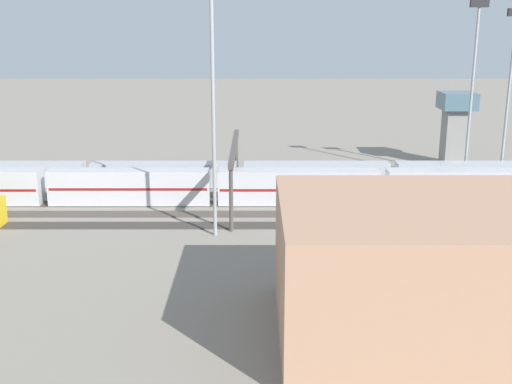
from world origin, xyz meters
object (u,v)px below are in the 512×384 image
at_px(train_on_track_0, 308,174).
at_px(signal_gantry, 234,154).
at_px(light_mast_1, 212,67).
at_px(light_mast_0, 511,75).
at_px(train_on_track_2, 298,187).
at_px(light_mast_2, 474,70).
at_px(control_tower, 455,123).

relative_size(train_on_track_0, signal_gantry, 4.59).
bearing_deg(light_mast_1, light_mast_0, -149.81).
bearing_deg(signal_gantry, train_on_track_2, 180.00).
height_order(light_mast_1, light_mast_2, light_mast_1).
bearing_deg(light_mast_1, control_tower, -136.42).
xyz_separation_m(light_mast_0, control_tower, (3.95, -12.86, -9.70)).
distance_m(train_on_track_2, signal_gantry, 10.37).
bearing_deg(light_mast_2, train_on_track_2, 24.78).
height_order(train_on_track_0, light_mast_0, light_mast_0).
distance_m(train_on_track_2, control_tower, 39.60).
bearing_deg(light_mast_0, light_mast_2, -3.69).
relative_size(light_mast_0, control_tower, 2.07).
relative_size(train_on_track_0, control_tower, 8.64).
height_order(light_mast_0, light_mast_1, light_mast_1).
xyz_separation_m(signal_gantry, control_tower, (-39.07, -25.47, 0.35)).
distance_m(light_mast_0, light_mast_2, 5.78).
xyz_separation_m(light_mast_1, signal_gantry, (-1.94, -13.55, -13.14)).
relative_size(light_mast_0, light_mast_2, 0.95).
bearing_deg(signal_gantry, light_mast_2, -160.81).
bearing_deg(light_mast_1, light_mast_2, -145.93).
distance_m(train_on_track_0, signal_gantry, 16.02).
bearing_deg(train_on_track_0, light_mast_1, 60.64).
bearing_deg(signal_gantry, light_mast_1, 81.85).
height_order(signal_gantry, control_tower, control_tower).
height_order(light_mast_0, light_mast_2, light_mast_2).
xyz_separation_m(train_on_track_2, light_mast_2, (-28.11, -12.97, 15.58)).
bearing_deg(light_mast_0, signal_gantry, 16.33).
height_order(train_on_track_2, light_mast_1, light_mast_1).
relative_size(light_mast_1, light_mast_2, 1.15).
bearing_deg(train_on_track_2, signal_gantry, 0.00).
distance_m(light_mast_1, light_mast_2, 47.42).
relative_size(train_on_track_2, control_tower, 9.02).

